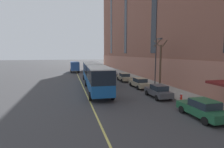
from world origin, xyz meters
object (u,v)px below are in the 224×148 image
at_px(fire_hydrant, 181,97).
at_px(parked_car_green_3, 105,69).
at_px(city_bus, 94,74).
at_px(parked_car_darkgray_7, 158,91).
at_px(street_lamp, 156,58).
at_px(parked_car_silver_6, 111,72).
at_px(parked_car_champagne_0, 139,83).
at_px(box_truck, 75,66).
at_px(parked_car_champagne_2, 124,77).
at_px(parked_car_green_5, 203,109).
at_px(street_tree_mid_block, 160,63).

bearing_deg(fire_hydrant, parked_car_green_3, 92.93).
height_order(city_bus, parked_car_darkgray_7, city_bus).
distance_m(parked_car_green_3, street_lamp, 27.39).
xyz_separation_m(parked_car_silver_6, street_lamp, (1.93, -19.02, 3.77)).
bearing_deg(parked_car_champagne_0, city_bus, 160.70).
distance_m(parked_car_darkgray_7, box_truck, 32.43).
height_order(box_truck, fire_hydrant, box_truck).
distance_m(parked_car_champagne_2, parked_car_green_5, 19.75).
xyz_separation_m(parked_car_champagne_0, parked_car_darkgray_7, (-0.18, -6.09, -0.00)).
relative_size(parked_car_champagne_2, parked_car_green_5, 1.01).
bearing_deg(city_bus, parked_car_green_5, -66.64).
bearing_deg(box_truck, parked_car_champagne_0, -70.76).
bearing_deg(box_truck, street_lamp, -68.94).
height_order(city_bus, parked_car_green_5, city_bus).
xyz_separation_m(parked_car_silver_6, box_truck, (-8.52, 8.12, 0.90)).
bearing_deg(parked_car_green_5, box_truck, 102.93).
height_order(parked_car_silver_6, street_lamp, street_lamp).
xyz_separation_m(parked_car_silver_6, fire_hydrant, (1.83, -25.09, -0.29)).
distance_m(parked_car_champagne_0, parked_car_champagne_2, 6.74).
bearing_deg(parked_car_champagne_2, fire_hydrant, -82.95).
relative_size(parked_car_champagne_2, street_lamp, 0.62).
height_order(parked_car_green_3, parked_car_silver_6, same).
relative_size(parked_car_green_5, fire_hydrant, 6.12).
relative_size(parked_car_champagne_2, parked_car_green_3, 0.93).
bearing_deg(fire_hydrant, parked_car_champagne_0, 101.03).
bearing_deg(parked_car_green_3, parked_car_silver_6, -90.99).
xyz_separation_m(parked_car_green_5, street_tree_mid_block, (2.95, 12.17, 3.02)).
bearing_deg(street_lamp, city_bus, 152.60).
distance_m(parked_car_champagne_2, fire_hydrant, 14.90).
xyz_separation_m(parked_car_darkgray_7, street_lamp, (1.85, 4.11, 3.77)).
xyz_separation_m(parked_car_green_3, fire_hydrant, (1.70, -33.14, -0.29)).
xyz_separation_m(city_bus, parked_car_darkgray_7, (6.46, -8.42, -1.32)).
height_order(parked_car_champagne_2, street_tree_mid_block, street_tree_mid_block).
xyz_separation_m(parked_car_champagne_0, street_tree_mid_block, (2.93, -0.85, 3.02)).
distance_m(parked_car_green_5, fire_hydrant, 5.22).
bearing_deg(parked_car_darkgray_7, fire_hydrant, -48.23).
bearing_deg(parked_car_champagne_2, street_tree_mid_block, -67.18).
height_order(street_lamp, fire_hydrant, street_lamp).
height_order(parked_car_darkgray_7, street_lamp, street_lamp).
distance_m(parked_car_green_5, street_lamp, 11.78).
height_order(parked_car_champagne_2, street_lamp, street_lamp).
xyz_separation_m(parked_car_silver_6, parked_car_darkgray_7, (0.08, -23.13, -0.00)).
xyz_separation_m(parked_car_green_3, street_tree_mid_block, (3.06, -25.93, 3.02)).
bearing_deg(street_lamp, box_truck, 111.06).
bearing_deg(parked_car_green_3, city_bus, -105.98).
bearing_deg(parked_car_green_3, fire_hydrant, -87.07).
height_order(parked_car_green_5, parked_car_darkgray_7, same).
distance_m(parked_car_green_3, parked_car_green_5, 38.10).
bearing_deg(parked_car_champagne_2, parked_car_silver_6, 90.03).
height_order(city_bus, street_tree_mid_block, street_tree_mid_block).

